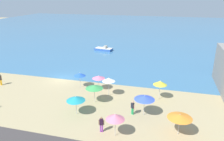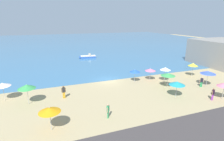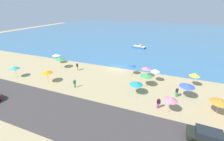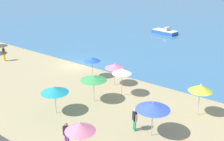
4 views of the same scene
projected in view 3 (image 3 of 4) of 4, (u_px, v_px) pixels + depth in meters
The scene contains 22 objects.
ground_plane at pixel (117, 68), 35.12m from camera, with size 160.00×160.00×0.00m, color tan.
sea at pixel (151, 32), 82.04m from camera, with size 150.00×110.00×0.05m, color teal.
coastal_road at pixel (72, 116), 19.74m from camera, with size 80.00×8.00×0.06m, color #3F3938.
beach_umbrella_0 at pixel (171, 99), 19.75m from camera, with size 1.83×1.83×2.44m.
beach_umbrella_1 at pixel (220, 102), 19.32m from camera, with size 2.41×2.41×2.29m.
beach_umbrella_2 at pixel (187, 85), 22.84m from camera, with size 2.30×2.30×2.52m.
beach_umbrella_3 at pixel (15, 68), 29.77m from camera, with size 1.86×1.86×2.43m.
beach_umbrella_4 at pixel (136, 83), 23.96m from camera, with size 2.14×2.14×2.30m.
beach_umbrella_5 at pixel (155, 70), 27.87m from camera, with size 1.74×1.74×2.62m.
beach_umbrella_6 at pixel (132, 66), 31.07m from camera, with size 1.71×1.71×2.27m.
beach_umbrella_7 at pixel (147, 75), 26.37m from camera, with size 2.22×2.22×2.41m.
beach_umbrella_8 at pixel (195, 75), 26.25m from camera, with size 1.78×1.78×2.63m.
beach_umbrella_9 at pixel (56, 55), 37.24m from camera, with size 2.02×2.02×2.47m.
beach_umbrella_10 at pixel (47, 72), 27.67m from camera, with size 2.06×2.06×2.44m.
beach_umbrella_11 at pixel (60, 58), 34.19m from camera, with size 2.13×2.13×2.67m.
beach_umbrella_12 at pixel (146, 68), 29.97m from camera, with size 1.82×1.82×2.20m.
bather_0 at pixel (177, 92), 23.64m from camera, with size 0.49×0.38×1.69m.
bather_1 at pixel (77, 66), 33.42m from camera, with size 0.57×0.25×1.78m.
bather_2 at pixel (158, 103), 20.92m from camera, with size 0.56×0.30×1.71m.
bather_3 at pixel (75, 83), 26.32m from camera, with size 0.39×0.47×1.67m.
parked_car_0 at pixel (210, 137), 15.62m from camera, with size 4.63×2.06×1.45m.
skiff_nearshore at pixel (139, 47), 51.48m from camera, with size 4.66×2.45×1.19m.
Camera 3 is at (10.75, -30.66, 13.39)m, focal length 24.00 mm.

